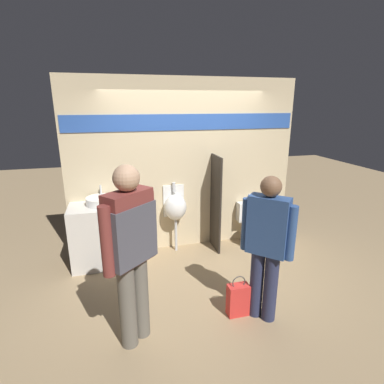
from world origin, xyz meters
name	(u,v)px	position (x,y,z in m)	size (l,w,h in m)	color
ground_plane	(195,261)	(0.00, 0.00, 0.00)	(16.00, 16.00, 0.00)	#997F5B
display_wall	(185,166)	(0.00, 0.60, 1.36)	(3.63, 0.07, 2.70)	beige
sink_counter	(101,235)	(-1.36, 0.29, 0.46)	(0.82, 0.56, 0.91)	silver
sink_basin	(101,201)	(-1.31, 0.35, 0.97)	(0.42, 0.42, 0.25)	white
cell_phone	(116,207)	(-1.11, 0.18, 0.92)	(0.07, 0.14, 0.01)	black
divider_near_counter	(216,204)	(0.44, 0.34, 0.77)	(0.03, 0.46, 1.55)	#28231E
urinal_near_counter	(175,207)	(-0.20, 0.43, 0.74)	(0.35, 0.30, 1.12)	silver
toilet	(252,228)	(1.08, 0.29, 0.30)	(0.38, 0.52, 0.85)	white
person_in_vest	(131,245)	(-0.99, -1.36, 1.05)	(0.52, 0.49, 1.81)	#666056
person_with_lanyard	(267,244)	(0.40, -1.38, 0.90)	(0.43, 0.43, 1.63)	#282D4C
shopping_bag	(238,299)	(0.15, -1.28, 0.19)	(0.24, 0.13, 0.49)	red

